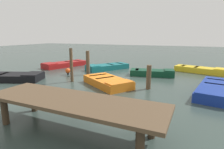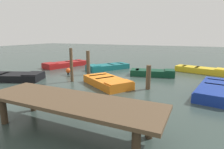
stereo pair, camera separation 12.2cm
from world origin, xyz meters
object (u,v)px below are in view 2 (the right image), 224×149
object	(u,v)px
rowboat_black	(9,77)
rowboat_dark_green	(153,73)
dock_segment	(70,103)
mooring_piling_far_left	(88,63)
rowboat_blue	(215,90)
mooring_piling_center	(71,65)
rowboat_orange	(107,82)
rowboat_teal	(108,67)
marker_buoy	(68,71)
rowboat_yellow	(201,70)
rowboat_red	(65,64)
mooring_piling_mid_right	(148,77)

from	to	relation	value
rowboat_black	rowboat_dark_green	xyz separation A→B (m)	(-7.88, -4.74, 0.00)
dock_segment	mooring_piling_far_left	distance (m)	7.79
dock_segment	rowboat_blue	xyz separation A→B (m)	(-4.20, -5.54, -0.62)
mooring_piling_far_left	dock_segment	bearing A→B (deg)	117.13
rowboat_dark_green	mooring_piling_center	size ratio (longest dim) A/B	1.52
dock_segment	rowboat_orange	world-z (taller)	dock_segment
rowboat_teal	marker_buoy	bearing A→B (deg)	4.85
rowboat_yellow	mooring_piling_far_left	distance (m)	8.26
rowboat_teal	marker_buoy	world-z (taller)	marker_buoy
rowboat_dark_green	rowboat_orange	bearing A→B (deg)	-127.57
rowboat_black	rowboat_red	bearing A→B (deg)	69.54
rowboat_blue	marker_buoy	xyz separation A→B (m)	(8.99, -0.75, 0.07)
dock_segment	rowboat_yellow	world-z (taller)	dock_segment
dock_segment	mooring_piling_center	xyz separation A→B (m)	(3.42, -4.82, 0.16)
dock_segment	rowboat_teal	distance (m)	9.82
rowboat_orange	mooring_piling_mid_right	xyz separation A→B (m)	(-2.22, -0.22, 0.41)
rowboat_dark_green	marker_buoy	world-z (taller)	marker_buoy
mooring_piling_mid_right	mooring_piling_far_left	distance (m)	5.02
rowboat_teal	marker_buoy	distance (m)	3.42
mooring_piling_center	rowboat_orange	bearing A→B (deg)	-179.16
rowboat_red	rowboat_yellow	xyz separation A→B (m)	(-10.91, -1.72, 0.00)
rowboat_orange	mooring_piling_far_left	world-z (taller)	mooring_piling_far_left
rowboat_teal	rowboat_red	world-z (taller)	same
rowboat_black	rowboat_blue	xyz separation A→B (m)	(-11.40, -1.96, 0.00)
rowboat_red	mooring_piling_center	distance (m)	5.72
rowboat_dark_green	dock_segment	bearing A→B (deg)	-105.02
rowboat_black	rowboat_orange	distance (m)	6.23
rowboat_black	mooring_piling_center	distance (m)	4.06
rowboat_yellow	mooring_piling_far_left	bearing A→B (deg)	-136.27
mooring_piling_mid_right	rowboat_yellow	bearing A→B (deg)	-114.67
marker_buoy	rowboat_dark_green	bearing A→B (deg)	-159.62
rowboat_yellow	mooring_piling_center	bearing A→B (deg)	-124.31
dock_segment	rowboat_red	bearing A→B (deg)	-49.95
rowboat_red	rowboat_blue	bearing A→B (deg)	92.27
mooring_piling_far_left	rowboat_yellow	bearing A→B (deg)	-152.10
dock_segment	rowboat_dark_green	size ratio (longest dim) A/B	1.80
rowboat_teal	rowboat_blue	xyz separation A→B (m)	(-7.34, 3.74, -0.00)
rowboat_blue	mooring_piling_mid_right	distance (m)	3.15
rowboat_yellow	rowboat_red	bearing A→B (deg)	-155.20
rowboat_black	mooring_piling_far_left	size ratio (longest dim) A/B	2.58
rowboat_teal	rowboat_yellow	xyz separation A→B (m)	(-6.88, -1.51, -0.00)
mooring_piling_center	mooring_piling_far_left	world-z (taller)	mooring_piling_center
marker_buoy	rowboat_orange	bearing A→B (deg)	158.69
rowboat_teal	rowboat_dark_green	distance (m)	3.94
rowboat_dark_green	mooring_piling_mid_right	world-z (taller)	mooring_piling_mid_right
dock_segment	mooring_piling_mid_right	size ratio (longest dim) A/B	4.37
rowboat_blue	mooring_piling_center	bearing A→B (deg)	-73.85
rowboat_teal	marker_buoy	size ratio (longest dim) A/B	7.44
rowboat_blue	rowboat_yellow	bearing A→B (deg)	-164.23
marker_buoy	mooring_piling_far_left	bearing A→B (deg)	-152.78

